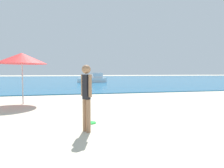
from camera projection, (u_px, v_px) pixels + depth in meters
The scene contains 5 objects.
water at pixel (80, 79), 41.58m from camera, with size 160.00×60.00×0.06m, color #1E6B9E.
person_standing at pixel (86, 94), 4.44m from camera, with size 0.23×0.32×1.59m.
frisbee at pixel (91, 123), 5.23m from camera, with size 0.27×0.27×0.03m, color green.
boat_near at pixel (93, 79), 25.53m from camera, with size 4.01×2.04×1.30m.
beach_umbrella at pixel (22, 58), 8.28m from camera, with size 2.14×2.14×2.27m.
Camera 1 is at (-2.22, -0.23, 1.41)m, focal length 30.24 mm.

